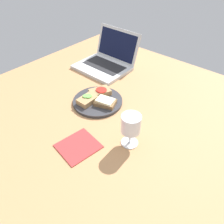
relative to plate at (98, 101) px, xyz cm
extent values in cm
cube|color=#B27F51|center=(7.80, -2.56, -2.22)|extent=(140.00, 140.00, 3.00)
cylinder|color=#333338|center=(0.00, 0.00, 0.00)|extent=(24.38, 24.38, 1.44)
cube|color=#A88456|center=(-2.54, -4.44, 2.00)|extent=(6.46, 9.28, 2.56)
cylinder|color=#6BB74C|center=(-3.90, -4.04, 3.51)|extent=(2.97, 2.97, 0.47)
cylinder|color=#6BB74C|center=(-2.86, -3.19, 3.52)|extent=(3.30, 3.30, 0.48)
cylinder|color=#6BB74C|center=(-2.73, -3.40, 3.49)|extent=(2.86, 2.86, 0.43)
cube|color=brown|center=(5.12, 0.02, 1.67)|extent=(11.49, 9.85, 1.91)
cube|color=#F4EAB7|center=(5.12, 0.02, 3.11)|extent=(9.34, 7.53, 0.97)
cube|color=#A88456|center=(-2.58, 4.42, 1.99)|extent=(10.18, 12.03, 2.54)
cylinder|color=red|center=(-1.52, 4.65, 3.53)|extent=(5.15, 5.15, 0.54)
cylinder|color=red|center=(-2.13, 4.64, 3.53)|extent=(4.94, 4.94, 0.54)
cylinder|color=white|center=(28.16, -10.95, -0.52)|extent=(6.87, 6.87, 0.40)
cylinder|color=white|center=(28.16, -10.95, 2.91)|extent=(0.90, 0.90, 6.46)
cylinder|color=white|center=(28.16, -10.95, 9.79)|extent=(7.56, 7.56, 7.31)
cylinder|color=white|center=(28.16, -10.95, 8.43)|extent=(6.96, 6.96, 4.59)
cube|color=silver|center=(-21.23, 25.83, 0.20)|extent=(31.11, 23.48, 1.84)
cube|color=#232326|center=(-21.23, 27.95, 1.20)|extent=(25.51, 12.91, 0.16)
cube|color=silver|center=(-21.23, 40.42, 10.32)|extent=(30.49, 6.46, 18.63)
cube|color=black|center=(-21.23, 39.92, 10.32)|extent=(27.38, 4.94, 15.49)
cube|color=#B23333|center=(13.98, -25.73, -0.52)|extent=(15.89, 16.79, 0.40)
camera|label=1|loc=(61.56, -60.33, 65.40)|focal=35.00mm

